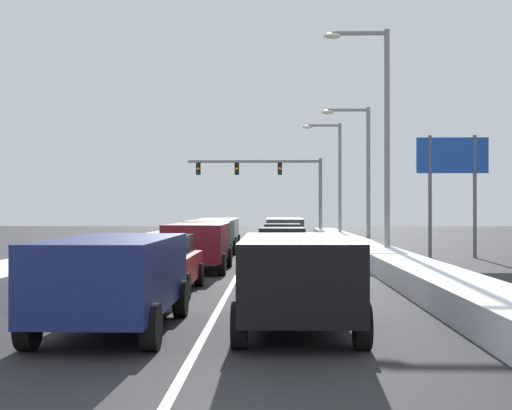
{
  "coord_description": "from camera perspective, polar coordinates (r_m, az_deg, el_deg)",
  "views": [
    {
      "loc": [
        1.2,
        -6.04,
        2.18
      ],
      "look_at": [
        0.17,
        34.92,
        2.43
      ],
      "focal_mm": 48.87,
      "sensor_mm": 36.0,
      "label": 1
    }
  ],
  "objects": [
    {
      "name": "suv_black_right_lane_nearest",
      "position": [
        12.62,
        3.37,
        -5.65
      ],
      "size": [
        2.16,
        4.9,
        1.67
      ],
      "color": "black",
      "rests_on": "ground"
    },
    {
      "name": "suv_silver_center_lane_fifth",
      "position": [
        37.9,
        -3.08,
        -2.1
      ],
      "size": [
        2.16,
        4.9,
        1.67
      ],
      "color": "#B7BABF",
      "rests_on": "ground"
    },
    {
      "name": "sedan_red_center_lane_second",
      "position": [
        18.36,
        -7.98,
        -4.77
      ],
      "size": [
        2.0,
        4.5,
        1.51
      ],
      "color": "maroon",
      "rests_on": "ground"
    },
    {
      "name": "suv_maroon_center_lane_third",
      "position": [
        24.62,
        -4.74,
        -3.06
      ],
      "size": [
        2.16,
        4.9,
        1.67
      ],
      "color": "maroon",
      "rests_on": "ground"
    },
    {
      "name": "suv_green_center_lane_fourth",
      "position": [
        31.33,
        -3.82,
        -2.48
      ],
      "size": [
        2.16,
        4.9,
        1.67
      ],
      "color": "#1E5633",
      "rests_on": "ground"
    },
    {
      "name": "street_lamp_right_near",
      "position": [
        28.57,
        10.03,
        6.42
      ],
      "size": [
        2.66,
        0.36,
        9.42
      ],
      "color": "gray",
      "rests_on": "ground"
    },
    {
      "name": "traffic_light_gantry",
      "position": [
        55.0,
        1.42,
        2.31
      ],
      "size": [
        10.6,
        0.47,
        6.2
      ],
      "color": "slate",
      "rests_on": "ground"
    },
    {
      "name": "snow_bank_left_shoulder",
      "position": [
        31.23,
        -10.59,
        -3.62
      ],
      "size": [
        1.99,
        53.8,
        0.79
      ],
      "primitive_type": "cube",
      "color": "white",
      "rests_on": "ground"
    },
    {
      "name": "sedan_tan_right_lane_second",
      "position": [
        18.69,
        2.78,
        -4.7
      ],
      "size": [
        2.0,
        4.5,
        1.51
      ],
      "color": "#937F60",
      "rests_on": "ground"
    },
    {
      "name": "sedan_white_right_lane_fourth",
      "position": [
        32.12,
        2.16,
        -2.87
      ],
      "size": [
        2.0,
        4.5,
        1.51
      ],
      "color": "silver",
      "rests_on": "ground"
    },
    {
      "name": "street_lamp_right_far",
      "position": [
        47.87,
        6.44,
        2.83
      ],
      "size": [
        2.66,
        0.36,
        8.05
      ],
      "color": "gray",
      "rests_on": "ground"
    },
    {
      "name": "street_lamp_right_mid",
      "position": [
        38.21,
        8.61,
        3.36
      ],
      "size": [
        2.66,
        0.36,
        7.71
      ],
      "color": "gray",
      "rests_on": "ground"
    },
    {
      "name": "suv_navy_center_lane_nearest",
      "position": [
        12.72,
        -11.5,
        -5.6
      ],
      "size": [
        2.16,
        4.9,
        1.67
      ],
      "color": "navy",
      "rests_on": "ground"
    },
    {
      "name": "roadside_sign_right",
      "position": [
        32.48,
        15.77,
        2.91
      ],
      "size": [
        3.2,
        0.16,
        5.5
      ],
      "color": "#59595B",
      "rests_on": "ground"
    },
    {
      "name": "suv_charcoal_right_lane_fifth",
      "position": [
        38.36,
        2.35,
        -2.08
      ],
      "size": [
        2.16,
        4.9,
        1.67
      ],
      "color": "#38383D",
      "rests_on": "ground"
    },
    {
      "name": "ground_plane",
      "position": [
        25.73,
        -1.24,
        -5.21
      ],
      "size": [
        127.17,
        127.17,
        0.0
      ],
      "primitive_type": "plane",
      "color": "#28282B"
    },
    {
      "name": "snow_bank_right_shoulder",
      "position": [
        30.83,
        9.11,
        -3.79
      ],
      "size": [
        1.64,
        53.8,
        0.65
      ],
      "primitive_type": "cube",
      "color": "white",
      "rests_on": "ground"
    },
    {
      "name": "sedan_gray_right_lane_third",
      "position": [
        25.47,
        2.12,
        -3.54
      ],
      "size": [
        2.0,
        4.5,
        1.51
      ],
      "color": "slate",
      "rests_on": "ground"
    },
    {
      "name": "lane_stripe_between_right_lane_and_center_lane",
      "position": [
        30.6,
        -0.81,
        -4.42
      ],
      "size": [
        0.14,
        53.8,
        0.01
      ],
      "primitive_type": "cube",
      "color": "silver",
      "rests_on": "ground"
    }
  ]
}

